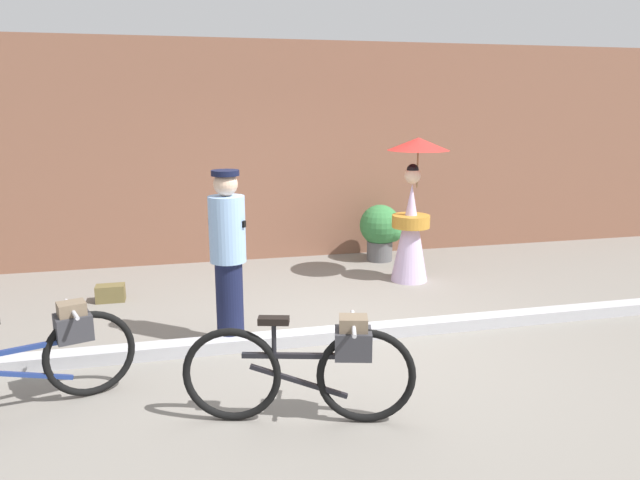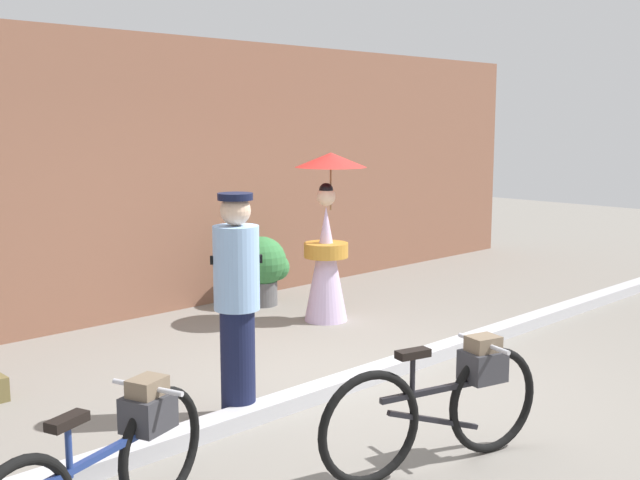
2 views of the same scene
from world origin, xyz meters
name	(u,v)px [view 2 (image 2 of 2)]	position (x,y,z in m)	size (l,w,h in m)	color
ground_plane	(349,388)	(0.00, 0.00, 0.00)	(30.00, 30.00, 0.00)	gray
building_wall	(126,177)	(0.00, 3.49, 1.58)	(14.00, 0.40, 3.17)	brown
sidewalk_curb	(350,381)	(0.00, 0.00, 0.06)	(14.00, 0.20, 0.12)	#B2B2B7
bicycle_near_officer	(109,465)	(-2.62, -0.77, 0.42)	(1.65, 0.67, 0.80)	black
bicycle_far_side	(444,401)	(-0.61, -1.43, 0.43)	(1.65, 0.58, 0.81)	black
person_officer	(237,299)	(-1.05, 0.15, 0.90)	(0.34, 0.34, 1.69)	#141938
person_with_parasol	(327,238)	(1.44, 1.74, 0.93)	(0.79, 0.79, 1.87)	silver
potted_plant_by_door	(263,267)	(1.40, 2.79, 0.47)	(0.62, 0.60, 0.84)	#59595B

